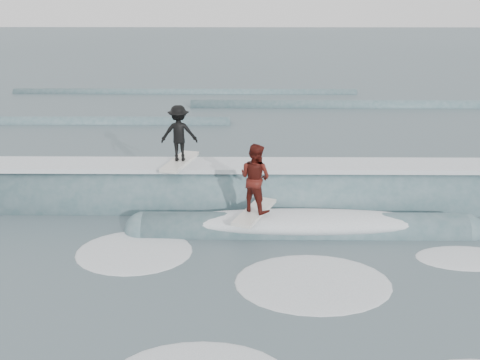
{
  "coord_description": "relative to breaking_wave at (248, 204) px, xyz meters",
  "views": [
    {
      "loc": [
        0.15,
        -12.08,
        6.51
      ],
      "look_at": [
        0.0,
        2.75,
        1.1
      ],
      "focal_mm": 40.0,
      "sensor_mm": 36.0,
      "label": 1
    }
  ],
  "objects": [
    {
      "name": "surfer_red",
      "position": [
        0.18,
        -1.91,
        1.49
      ],
      "size": [
        1.28,
        2.06,
        2.01
      ],
      "color": "silver",
      "rests_on": "ground"
    },
    {
      "name": "breaking_wave",
      "position": [
        0.0,
        0.0,
        0.0
      ],
      "size": [
        20.68,
        4.0,
        2.45
      ],
      "color": "#3A5C62",
      "rests_on": "ground"
    },
    {
      "name": "whitewater",
      "position": [
        1.01,
        -5.52,
        -0.04
      ],
      "size": [
        11.3,
        7.18,
        0.1
      ],
      "color": "white",
      "rests_on": "ground"
    },
    {
      "name": "far_swells",
      "position": [
        -1.5,
        14.19,
        -0.04
      ],
      "size": [
        41.65,
        8.65,
        0.8
      ],
      "color": "#3A5C62",
      "rests_on": "ground"
    },
    {
      "name": "surfer_black",
      "position": [
        -2.12,
        0.29,
        2.14
      ],
      "size": [
        1.15,
        2.07,
        1.83
      ],
      "color": "silver",
      "rests_on": "ground"
    },
    {
      "name": "ground",
      "position": [
        -0.24,
        -3.46,
        -0.04
      ],
      "size": [
        160.0,
        160.0,
        0.0
      ],
      "primitive_type": "plane",
      "color": "#374A51",
      "rests_on": "ground"
    }
  ]
}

